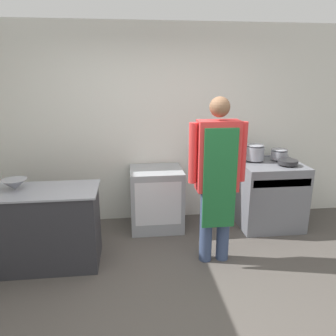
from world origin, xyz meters
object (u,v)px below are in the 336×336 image
stove (268,194)px  person_cook (217,172)px  saute_pan (288,162)px  fridge_unit (156,198)px  mixing_bowl (15,184)px  sauce_pot (279,154)px  stock_pot (255,152)px

stove → person_cook: 1.40m
person_cook → saute_pan: size_ratio=7.04×
stove → fridge_unit: size_ratio=1.10×
stove → mixing_bowl: (-3.10, -0.63, 0.48)m
fridge_unit → person_cook: person_cook is taller
sauce_pot → saute_pan: bearing=-90.0°
saute_pan → sauce_pot: (0.00, 0.26, 0.05)m
saute_pan → sauce_pot: bearing=90.0°
stock_pot → saute_pan: (0.35, -0.26, -0.09)m
stove → stock_pot: 0.62m
person_cook → sauce_pot: person_cook is taller
mixing_bowl → stock_pot: size_ratio=1.07×
person_cook → sauce_pot: size_ratio=8.19×
stock_pot → saute_pan: size_ratio=0.94×
stove → sauce_pot: (0.17, 0.13, 0.54)m
sauce_pot → fridge_unit: bearing=-178.8°
stock_pot → saute_pan: 0.45m
stove → sauce_pot: 0.58m
mixing_bowl → stock_pot: stock_pot is taller
stove → mixing_bowl: 3.19m
stove → fridge_unit: 1.55m
sauce_pot → stove: bearing=-141.2°
stock_pot → mixing_bowl: bearing=-165.4°
stove → saute_pan: (0.17, -0.13, 0.49)m
stove → mixing_bowl: size_ratio=3.48×
fridge_unit → sauce_pot: (1.71, 0.04, 0.57)m
stove → saute_pan: size_ratio=3.50×
stove → stock_pot: stock_pot is taller
mixing_bowl → stock_pot: 3.01m
person_cook → stove: bearing=40.2°
fridge_unit → sauce_pot: 1.80m
person_cook → sauce_pot: bearing=40.0°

